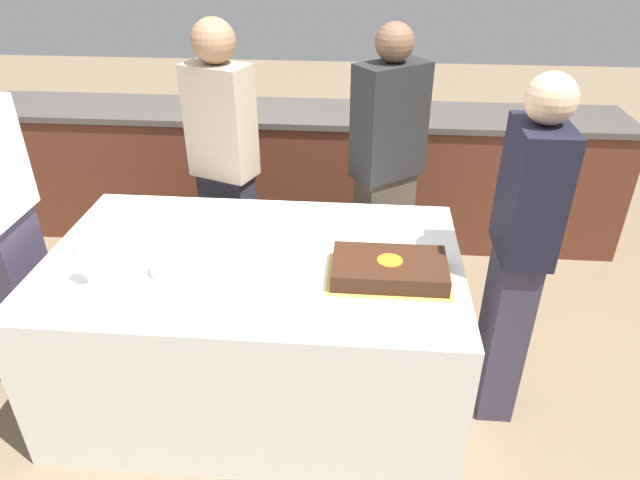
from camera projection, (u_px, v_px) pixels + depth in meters
name	position (u px, v px, depth m)	size (l,w,h in m)	color
ground_plane	(262.00, 385.00, 2.91)	(14.00, 14.00, 0.00)	#7A664C
back_counter	(298.00, 173.00, 4.07)	(4.40, 0.58, 0.92)	#5B2D1E
dining_table	(258.00, 326.00, 2.71)	(1.83, 1.12, 0.78)	white
cake	(389.00, 269.00, 2.36)	(0.51, 0.32, 0.08)	gold
plate_stack	(176.00, 266.00, 2.40)	(0.21, 0.21, 0.05)	white
wine_glass	(83.00, 258.00, 2.27)	(0.07, 0.07, 0.19)	white
side_plate_near_cake	(366.00, 239.00, 2.64)	(0.20, 0.20, 0.00)	white
person_cutting_cake	(386.00, 174.00, 3.10)	(0.41, 0.38, 1.64)	#4C4238
person_seated_left	(1.00, 227.00, 2.55)	(0.22, 0.37, 1.65)	#383347
person_seated_right	(518.00, 256.00, 2.40)	(0.20, 0.33, 1.61)	#383347
person_standing_back	(224.00, 165.00, 3.15)	(0.39, 0.31, 1.65)	#282833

